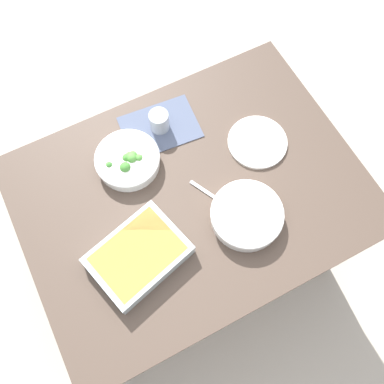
{
  "coord_description": "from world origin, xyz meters",
  "views": [
    {
      "loc": [
        -0.25,
        -0.49,
        2.1
      ],
      "look_at": [
        0.0,
        0.0,
        0.74
      ],
      "focal_mm": 38.89,
      "sensor_mm": 36.0,
      "label": 1
    }
  ],
  "objects_px": {
    "drink_cup": "(159,122)",
    "broccoli_bowl": "(128,160)",
    "stew_bowl": "(247,215)",
    "spoon_by_stew": "(217,199)",
    "side_plate": "(257,142)",
    "baking_dish": "(138,255)"
  },
  "relations": [
    {
      "from": "stew_bowl",
      "to": "broccoli_bowl",
      "type": "relative_size",
      "value": 1.06
    },
    {
      "from": "drink_cup",
      "to": "spoon_by_stew",
      "type": "bearing_deg",
      "value": -81.89
    },
    {
      "from": "stew_bowl",
      "to": "drink_cup",
      "type": "distance_m",
      "value": 0.47
    },
    {
      "from": "broccoli_bowl",
      "to": "drink_cup",
      "type": "bearing_deg",
      "value": 27.13
    },
    {
      "from": "stew_bowl",
      "to": "baking_dish",
      "type": "distance_m",
      "value": 0.38
    },
    {
      "from": "stew_bowl",
      "to": "side_plate",
      "type": "distance_m",
      "value": 0.3
    },
    {
      "from": "stew_bowl",
      "to": "spoon_by_stew",
      "type": "xyz_separation_m",
      "value": [
        -0.05,
        0.11,
        -0.03
      ]
    },
    {
      "from": "stew_bowl",
      "to": "broccoli_bowl",
      "type": "distance_m",
      "value": 0.46
    },
    {
      "from": "stew_bowl",
      "to": "side_plate",
      "type": "xyz_separation_m",
      "value": [
        0.19,
        0.24,
        -0.03
      ]
    },
    {
      "from": "stew_bowl",
      "to": "drink_cup",
      "type": "bearing_deg",
      "value": 102.76
    },
    {
      "from": "spoon_by_stew",
      "to": "side_plate",
      "type": "bearing_deg",
      "value": 27.96
    },
    {
      "from": "broccoli_bowl",
      "to": "side_plate",
      "type": "xyz_separation_m",
      "value": [
        0.46,
        -0.14,
        -0.02
      ]
    },
    {
      "from": "baking_dish",
      "to": "broccoli_bowl",
      "type": "bearing_deg",
      "value": 71.71
    },
    {
      "from": "side_plate",
      "to": "spoon_by_stew",
      "type": "bearing_deg",
      "value": -152.04
    },
    {
      "from": "baking_dish",
      "to": "drink_cup",
      "type": "height_order",
      "value": "drink_cup"
    },
    {
      "from": "broccoli_bowl",
      "to": "side_plate",
      "type": "height_order",
      "value": "broccoli_bowl"
    },
    {
      "from": "stew_bowl",
      "to": "broccoli_bowl",
      "type": "xyz_separation_m",
      "value": [
        -0.27,
        0.38,
        -0.0
      ]
    },
    {
      "from": "broccoli_bowl",
      "to": "drink_cup",
      "type": "distance_m",
      "value": 0.19
    },
    {
      "from": "drink_cup",
      "to": "broccoli_bowl",
      "type": "bearing_deg",
      "value": -152.87
    },
    {
      "from": "stew_bowl",
      "to": "spoon_by_stew",
      "type": "distance_m",
      "value": 0.12
    },
    {
      "from": "stew_bowl",
      "to": "broccoli_bowl",
      "type": "height_order",
      "value": "broccoli_bowl"
    },
    {
      "from": "drink_cup",
      "to": "side_plate",
      "type": "distance_m",
      "value": 0.37
    }
  ]
}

